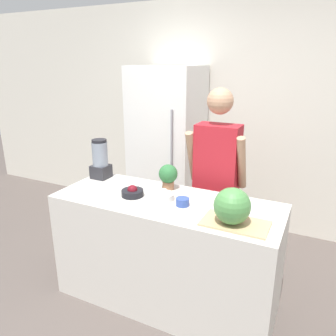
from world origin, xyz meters
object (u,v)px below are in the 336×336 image
object	(u,v)px
bowl_cream	(164,196)
blender	(100,160)
refrigerator	(167,149)
bowl_small_blue	(183,202)
bowl_cherries	(132,192)
person	(216,181)
potted_plant	(168,175)
watermelon	(232,206)

from	to	relation	value
bowl_cream	blender	size ratio (longest dim) A/B	0.45
blender	bowl_cream	bearing A→B (deg)	-14.66
refrigerator	bowl_cream	bearing A→B (deg)	-64.97
bowl_small_blue	refrigerator	bearing A→B (deg)	120.36
bowl_cherries	bowl_small_blue	distance (m)	0.43
blender	person	bearing A→B (deg)	22.49
bowl_cream	potted_plant	bearing A→B (deg)	107.24
person	bowl_small_blue	xyz separation A→B (m)	(-0.05, -0.63, 0.04)
person	blender	size ratio (longest dim) A/B	4.80
blender	bowl_small_blue	bearing A→B (deg)	-14.31
bowl_cream	bowl_small_blue	world-z (taller)	bowl_cream
refrigerator	blender	bearing A→B (deg)	-97.40
blender	potted_plant	distance (m)	0.67
person	bowl_small_blue	bearing A→B (deg)	-94.91
bowl_cream	blender	xyz separation A→B (m)	(-0.74, 0.19, 0.14)
bowl_cherries	refrigerator	bearing A→B (deg)	104.50
bowl_small_blue	blender	bearing A→B (deg)	165.69
refrigerator	watermelon	world-z (taller)	refrigerator
bowl_small_blue	blender	world-z (taller)	blender
potted_plant	watermelon	bearing A→B (deg)	-31.01
bowl_cherries	potted_plant	world-z (taller)	potted_plant
bowl_cherries	blender	bearing A→B (deg)	153.72
watermelon	blender	distance (m)	1.37
refrigerator	bowl_small_blue	bearing A→B (deg)	-59.64
watermelon	potted_plant	distance (m)	0.75
refrigerator	potted_plant	bearing A→B (deg)	-63.52
bowl_cherries	blender	xyz separation A→B (m)	(-0.48, 0.24, 0.14)
bowl_small_blue	bowl_cream	bearing A→B (deg)	167.16
bowl_small_blue	potted_plant	size ratio (longest dim) A/B	0.47
bowl_cream	blender	world-z (taller)	blender
potted_plant	refrigerator	bearing A→B (deg)	116.48
refrigerator	person	size ratio (longest dim) A/B	1.09
watermelon	blender	world-z (taller)	blender
bowl_cherries	bowl_cream	distance (m)	0.26
potted_plant	bowl_small_blue	bearing A→B (deg)	-46.29
watermelon	person	bearing A→B (deg)	114.47
blender	refrigerator	bearing A→B (deg)	82.60
watermelon	bowl_cherries	size ratio (longest dim) A/B	1.37
person	bowl_cream	bearing A→B (deg)	-111.16
bowl_cream	bowl_small_blue	distance (m)	0.18
bowl_cream	potted_plant	distance (m)	0.24
refrigerator	bowl_cherries	size ratio (longest dim) A/B	10.75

